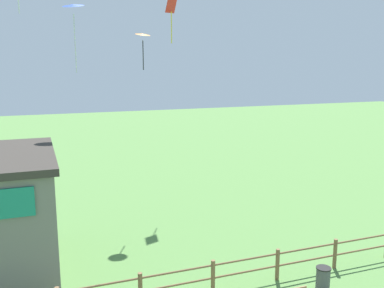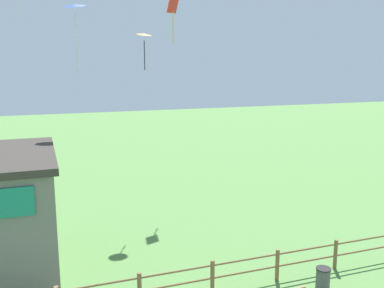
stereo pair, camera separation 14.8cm
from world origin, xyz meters
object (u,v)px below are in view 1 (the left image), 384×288
trash_bin (323,278)px  kite_blue_delta (73,8)px  kite_red_diamond (171,12)px  kite_orange_delta (143,36)px

trash_bin → kite_blue_delta: size_ratio=0.26×
trash_bin → kite_red_diamond: bearing=96.3°
trash_bin → kite_blue_delta: kite_blue_delta is taller
trash_bin → kite_red_diamond: size_ratio=0.33×
kite_blue_delta → kite_orange_delta: 3.48m
kite_blue_delta → kite_orange_delta: (3.27, 0.42, -1.13)m
trash_bin → kite_orange_delta: size_ratio=0.44×
kite_blue_delta → kite_red_diamond: size_ratio=1.28×
kite_blue_delta → kite_red_diamond: (5.46, 2.66, 0.36)m
trash_bin → kite_blue_delta: 15.18m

